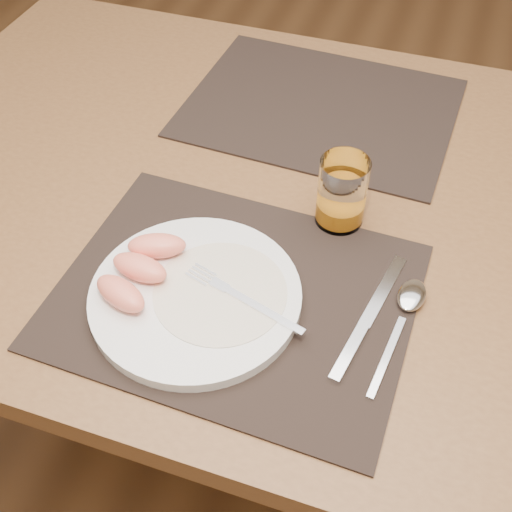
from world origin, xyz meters
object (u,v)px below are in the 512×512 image
(table, at_px, (296,231))
(plate, at_px, (196,296))
(placemat_near, at_px, (235,295))
(placemat_far, at_px, (320,107))
(knife, at_px, (364,325))
(juice_glass, at_px, (342,195))
(spoon, at_px, (408,304))
(fork, at_px, (235,294))

(table, relative_size, plate, 5.19)
(placemat_near, bearing_deg, plate, -150.76)
(table, distance_m, placemat_far, 0.24)
(table, distance_m, placemat_near, 0.24)
(knife, distance_m, juice_glass, 0.20)
(placemat_near, distance_m, spoon, 0.22)
(spoon, bearing_deg, knife, -133.30)
(placemat_near, relative_size, juice_glass, 4.34)
(knife, bearing_deg, plate, -172.66)
(placemat_near, relative_size, knife, 2.05)
(table, height_order, plate, plate)
(placemat_near, bearing_deg, spoon, 13.55)
(placemat_far, relative_size, fork, 2.62)
(fork, height_order, spoon, fork)
(placemat_near, xyz_separation_m, juice_glass, (0.09, 0.18, 0.05))
(table, bearing_deg, juice_glass, -30.01)
(table, distance_m, fork, 0.26)
(placemat_near, relative_size, spoon, 2.34)
(plate, bearing_deg, juice_glass, 55.83)
(fork, bearing_deg, spoon, 17.09)
(plate, relative_size, knife, 1.23)
(table, relative_size, spoon, 7.28)
(placemat_far, xyz_separation_m, plate, (-0.04, -0.46, 0.01))
(spoon, distance_m, juice_glass, 0.18)
(table, xyz_separation_m, fork, (-0.02, -0.23, 0.11))
(placemat_far, height_order, juice_glass, juice_glass)
(placemat_far, bearing_deg, knife, -68.70)
(table, bearing_deg, placemat_near, -95.62)
(fork, bearing_deg, placemat_near, 110.55)
(knife, xyz_separation_m, spoon, (0.05, 0.05, 0.00))
(table, height_order, placemat_far, placemat_far)
(fork, height_order, knife, fork)
(placemat_far, distance_m, juice_glass, 0.28)
(placemat_far, relative_size, knife, 2.05)
(placemat_far, distance_m, spoon, 0.44)
(plate, xyz_separation_m, fork, (0.05, 0.01, 0.01))
(placemat_far, xyz_separation_m, knife, (0.17, -0.44, 0.00))
(placemat_far, height_order, plate, plate)
(table, height_order, juice_glass, juice_glass)
(placemat_near, relative_size, plate, 1.67)
(table, xyz_separation_m, juice_glass, (0.07, -0.04, 0.13))
(fork, bearing_deg, knife, 5.42)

